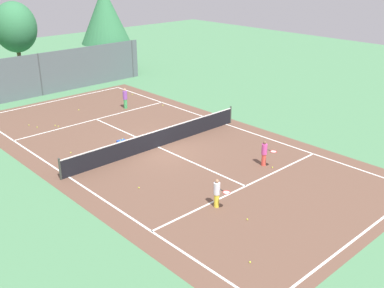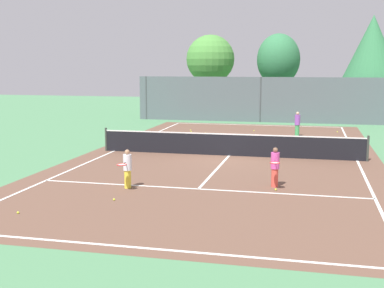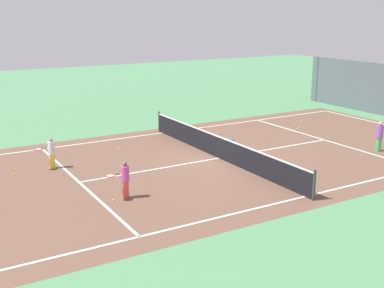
% 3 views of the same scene
% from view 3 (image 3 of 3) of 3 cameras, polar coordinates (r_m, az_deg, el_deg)
% --- Properties ---
extents(ground_plane, '(80.00, 80.00, 0.00)m').
position_cam_3_polar(ground_plane, '(22.15, 3.13, -1.64)').
color(ground_plane, '#4C8456').
extents(court_surface, '(13.00, 25.00, 0.01)m').
position_cam_3_polar(court_surface, '(22.15, 3.13, -1.64)').
color(court_surface, brown).
rests_on(court_surface, ground_plane).
extents(tennis_net, '(11.90, 0.10, 1.10)m').
position_cam_3_polar(tennis_net, '(22.01, 3.15, -0.37)').
color(tennis_net, '#333833').
rests_on(tennis_net, ground_plane).
extents(player_0, '(0.30, 0.30, 1.42)m').
position_cam_3_polar(player_0, '(24.63, 20.68, 0.85)').
color(player_0, '#3FA559').
rests_on(player_0, ground_plane).
extents(player_1, '(0.33, 0.84, 1.29)m').
position_cam_3_polar(player_1, '(21.35, -15.85, -0.96)').
color(player_1, yellow).
rests_on(player_1, ground_plane).
extents(player_2, '(0.35, 0.86, 1.33)m').
position_cam_3_polar(player_2, '(17.42, -7.73, -4.03)').
color(player_2, '#E54C3F').
rests_on(player_2, ground_plane).
extents(ball_crate, '(0.48, 0.37, 0.43)m').
position_cam_3_polar(ball_crate, '(24.01, 4.16, 0.11)').
color(ball_crate, blue).
rests_on(ball_crate, ground_plane).
extents(tennis_ball_0, '(0.07, 0.07, 0.07)m').
position_cam_3_polar(tennis_ball_0, '(26.70, 2.97, 1.32)').
color(tennis_ball_0, '#CCE533').
rests_on(tennis_ball_0, ground_plane).
extents(tennis_ball_2, '(0.07, 0.07, 0.07)m').
position_cam_3_polar(tennis_ball_2, '(29.96, 12.41, 2.50)').
color(tennis_ball_2, '#CCE533').
rests_on(tennis_ball_2, ground_plane).
extents(tennis_ball_3, '(0.07, 0.07, 0.07)m').
position_cam_3_polar(tennis_ball_3, '(17.42, -9.02, -6.40)').
color(tennis_ball_3, '#CCE533').
rests_on(tennis_ball_3, ground_plane).
extents(tennis_ball_4, '(0.07, 0.07, 0.07)m').
position_cam_3_polar(tennis_ball_4, '(29.35, 11.66, 2.28)').
color(tennis_ball_4, '#CCE533').
rests_on(tennis_ball_4, ground_plane).
extents(tennis_ball_6, '(0.07, 0.07, 0.07)m').
position_cam_3_polar(tennis_ball_6, '(28.11, 11.97, 1.71)').
color(tennis_ball_6, '#CCE533').
rests_on(tennis_ball_6, ground_plane).
extents(tennis_ball_7, '(0.07, 0.07, 0.07)m').
position_cam_3_polar(tennis_ball_7, '(28.34, 12.26, 1.80)').
color(tennis_ball_7, '#CCE533').
rests_on(tennis_ball_7, ground_plane).
extents(tennis_ball_8, '(0.07, 0.07, 0.07)m').
position_cam_3_polar(tennis_ball_8, '(24.31, 0.85, -0.03)').
color(tennis_ball_8, '#CCE533').
rests_on(tennis_ball_8, ground_plane).
extents(tennis_ball_10, '(0.07, 0.07, 0.07)m').
position_cam_3_polar(tennis_ball_10, '(23.88, -8.27, -0.46)').
color(tennis_ball_10, '#CCE533').
rests_on(tennis_ball_10, ground_plane).
extents(tennis_ball_11, '(0.07, 0.07, 0.07)m').
position_cam_3_polar(tennis_ball_11, '(27.79, 18.71, 1.08)').
color(tennis_ball_11, '#CCE533').
rests_on(tennis_ball_11, ground_plane).
extents(tennis_ball_12, '(0.07, 0.07, 0.07)m').
position_cam_3_polar(tennis_ball_12, '(21.59, 9.83, -2.19)').
color(tennis_ball_12, '#CCE533').
rests_on(tennis_ball_12, ground_plane).
extents(tennis_ball_13, '(0.07, 0.07, 0.07)m').
position_cam_3_polar(tennis_ball_13, '(21.08, -19.72, -3.30)').
color(tennis_ball_13, '#CCE533').
rests_on(tennis_ball_13, ground_plane).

